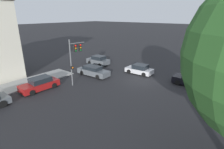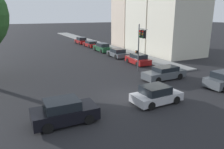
% 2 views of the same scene
% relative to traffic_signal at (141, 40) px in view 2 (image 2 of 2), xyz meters
% --- Properties ---
extents(ground_plane, '(300.00, 300.00, 0.00)m').
position_rel_traffic_signal_xyz_m(ground_plane, '(-5.49, -6.06, -3.82)').
color(ground_plane, black).
extents(sidewalk_strip, '(3.49, 60.00, 0.14)m').
position_rel_traffic_signal_xyz_m(sidewalk_strip, '(5.13, 27.74, -3.75)').
color(sidewalk_strip, gray).
rests_on(sidewalk_strip, ground_plane).
extents(rowhouse_backdrop, '(7.99, 19.71, 12.18)m').
position_rel_traffic_signal_xyz_m(rowhouse_backdrop, '(10.92, 12.43, 1.94)').
color(rowhouse_backdrop, beige).
rests_on(rowhouse_backdrop, ground_plane).
extents(traffic_signal, '(0.55, 2.21, 5.53)m').
position_rel_traffic_signal_xyz_m(traffic_signal, '(0.00, 0.00, 0.00)').
color(traffic_signal, '#515456').
rests_on(traffic_signal, ground_plane).
extents(crossing_car_0, '(4.78, 1.96, 1.35)m').
position_rel_traffic_signal_xyz_m(crossing_car_0, '(0.70, -3.60, -3.17)').
color(crossing_car_0, '#4C5156').
rests_on(crossing_car_0, ground_plane).
extents(crossing_car_1, '(3.91, 2.10, 1.39)m').
position_rel_traffic_signal_xyz_m(crossing_car_1, '(-4.01, -8.34, -3.17)').
color(crossing_car_1, '#B7B7BC').
rests_on(crossing_car_1, ground_plane).
extents(crossing_car_3, '(4.07, 2.08, 1.52)m').
position_rel_traffic_signal_xyz_m(crossing_car_3, '(-11.14, -8.31, -3.10)').
color(crossing_car_3, black).
rests_on(crossing_car_3, ground_plane).
extents(parked_car_0, '(2.03, 4.29, 1.42)m').
position_rel_traffic_signal_xyz_m(parked_car_0, '(2.13, 3.69, -3.15)').
color(parked_car_0, maroon).
rests_on(parked_car_0, ground_plane).
extents(parked_car_1, '(2.13, 4.25, 1.36)m').
position_rel_traffic_signal_xyz_m(parked_car_1, '(1.95, 9.30, -3.17)').
color(parked_car_1, '#4C5156').
rests_on(parked_car_1, ground_plane).
extents(parked_car_2, '(1.93, 4.67, 1.55)m').
position_rel_traffic_signal_xyz_m(parked_car_2, '(1.95, 15.24, -3.08)').
color(parked_car_2, '#194728').
rests_on(parked_car_2, ground_plane).
extents(parked_car_3, '(2.03, 4.77, 1.26)m').
position_rel_traffic_signal_xyz_m(parked_car_3, '(2.18, 21.66, -3.20)').
color(parked_car_3, maroon).
rests_on(parked_car_3, ground_plane).
extents(parked_car_4, '(2.01, 4.39, 1.51)m').
position_rel_traffic_signal_xyz_m(parked_car_4, '(2.00, 27.25, -3.11)').
color(parked_car_4, maroon).
rests_on(parked_car_4, ground_plane).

